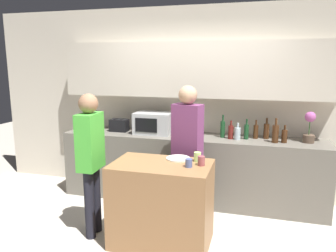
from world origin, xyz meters
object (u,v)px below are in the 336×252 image
at_px(bottle_4, 256,131).
at_px(bottle_5, 266,131).
at_px(bottle_2, 238,133).
at_px(cup_2, 189,163).
at_px(bottle_7, 284,136).
at_px(cup_0, 197,157).
at_px(bottle_6, 275,133).
at_px(bottle_1, 231,132).
at_px(potted_plant, 309,127).
at_px(cup_1, 201,161).
at_px(bottle_3, 246,131).
at_px(person_left, 91,154).
at_px(microwave, 154,123).
at_px(toaster, 119,125).
at_px(bottle_0, 223,129).
at_px(plate_on_island, 178,158).
at_px(person_center, 187,142).

bearing_deg(bottle_4, bottle_5, 10.25).
height_order(bottle_2, cup_2, bottle_2).
height_order(bottle_7, cup_0, bottle_7).
relative_size(bottle_6, cup_0, 3.12).
xyz_separation_m(bottle_1, bottle_7, (0.67, -0.03, -0.01)).
xyz_separation_m(bottle_1, cup_0, (-0.26, -1.00, -0.08)).
distance_m(potted_plant, bottle_5, 0.53).
bearing_deg(potted_plant, cup_1, -134.42).
relative_size(bottle_3, cup_0, 2.69).
bearing_deg(bottle_2, cup_0, -109.49).
distance_m(bottle_7, person_left, 2.38).
distance_m(cup_1, cup_2, 0.14).
xyz_separation_m(bottle_5, bottle_7, (0.22, -0.17, -0.02)).
distance_m(bottle_3, bottle_5, 0.27).
distance_m(microwave, bottle_1, 1.09).
bearing_deg(cup_0, cup_1, -63.37).
height_order(bottle_1, bottle_5, bottle_5).
bearing_deg(person_left, toaster, -172.49).
height_order(bottle_1, person_left, person_left).
relative_size(bottle_7, person_left, 0.14).
bearing_deg(cup_2, bottle_1, 75.88).
xyz_separation_m(toaster, bottle_1, (1.62, -0.05, 0.00)).
bearing_deg(bottle_5, bottle_6, -61.64).
bearing_deg(cup_1, bottle_6, 54.83).
bearing_deg(microwave, bottle_6, -3.96).
relative_size(bottle_0, cup_0, 3.07).
height_order(bottle_2, plate_on_island, bottle_2).
height_order(toaster, bottle_0, bottle_0).
bearing_deg(toaster, bottle_4, 1.66).
bearing_deg(bottle_7, bottle_6, -165.53).
relative_size(potted_plant, person_left, 0.25).
height_order(bottle_4, cup_2, bottle_4).
bearing_deg(microwave, bottle_1, -2.79).
xyz_separation_m(bottle_0, bottle_4, (0.43, 0.05, -0.02)).
bearing_deg(toaster, cup_2, -43.88).
distance_m(bottle_1, bottle_7, 0.67).
bearing_deg(cup_0, plate_on_island, 171.74).
relative_size(bottle_1, person_left, 0.15).
relative_size(bottle_0, bottle_2, 1.39).
xyz_separation_m(toaster, bottle_2, (1.71, -0.08, -0.01)).
bearing_deg(cup_2, bottle_7, 50.52).
bearing_deg(bottle_7, person_center, -153.49).
bearing_deg(bottle_7, plate_on_island, -140.64).
bearing_deg(bottle_3, cup_1, -108.61).
relative_size(bottle_1, bottle_3, 0.91).
bearing_deg(toaster, bottle_2, -2.59).
xyz_separation_m(microwave, cup_1, (0.89, -1.18, -0.14)).
distance_m(bottle_6, person_left, 2.27).
bearing_deg(toaster, bottle_3, -0.52).
bearing_deg(potted_plant, toaster, 180.00).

